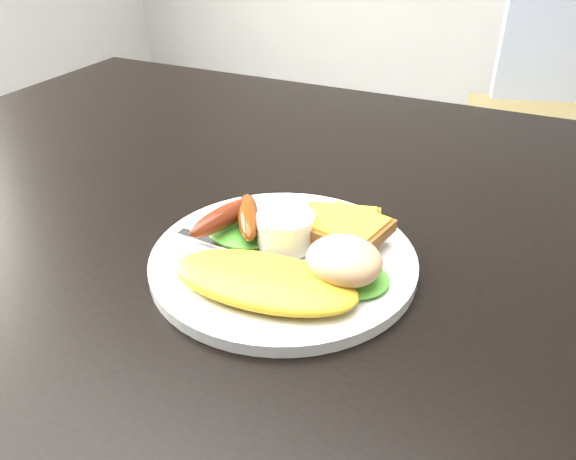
# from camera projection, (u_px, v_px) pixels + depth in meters

# --- Properties ---
(dining_table) EXTENTS (1.20, 0.80, 0.04)m
(dining_table) POSITION_uv_depth(u_px,v_px,m) (299.00, 212.00, 0.64)
(dining_table) COLOR black
(dining_table) RESTS_ON ground
(dining_chair) EXTENTS (0.58, 0.58, 0.06)m
(dining_chair) POSITION_uv_depth(u_px,v_px,m) (560.00, 130.00, 1.63)
(dining_chair) COLOR #A28B51
(dining_chair) RESTS_ON ground
(person) EXTENTS (0.68, 0.51, 1.71)m
(person) POSITION_uv_depth(u_px,v_px,m) (447.00, 28.00, 0.90)
(person) COLOR navy
(person) RESTS_ON ground
(plate) EXTENTS (0.24, 0.24, 0.01)m
(plate) POSITION_uv_depth(u_px,v_px,m) (283.00, 259.00, 0.51)
(plate) COLOR white
(plate) RESTS_ON dining_table
(lettuce_left) EXTENTS (0.09, 0.08, 0.01)m
(lettuce_left) POSITION_uv_depth(u_px,v_px,m) (247.00, 228.00, 0.54)
(lettuce_left) COLOR #2B8C19
(lettuce_left) RESTS_ON plate
(lettuce_right) EXTENTS (0.07, 0.06, 0.01)m
(lettuce_right) POSITION_uv_depth(u_px,v_px,m) (350.00, 277.00, 0.47)
(lettuce_right) COLOR green
(lettuce_right) RESTS_ON plate
(omelette) EXTENTS (0.17, 0.09, 0.02)m
(omelette) POSITION_uv_depth(u_px,v_px,m) (264.00, 281.00, 0.46)
(omelette) COLOR yellow
(omelette) RESTS_ON plate
(sausage_a) EXTENTS (0.04, 0.09, 0.02)m
(sausage_a) POSITION_uv_depth(u_px,v_px,m) (224.00, 217.00, 0.53)
(sausage_a) COLOR maroon
(sausage_a) RESTS_ON lettuce_left
(sausage_b) EXTENTS (0.06, 0.08, 0.02)m
(sausage_b) POSITION_uv_depth(u_px,v_px,m) (248.00, 216.00, 0.53)
(sausage_b) COLOR brown
(sausage_b) RESTS_ON lettuce_left
(ramekin) EXTENTS (0.07, 0.07, 0.03)m
(ramekin) POSITION_uv_depth(u_px,v_px,m) (286.00, 230.00, 0.51)
(ramekin) COLOR white
(ramekin) RESTS_ON plate
(toast_a) EXTENTS (0.09, 0.09, 0.01)m
(toast_a) POSITION_uv_depth(u_px,v_px,m) (341.00, 228.00, 0.54)
(toast_a) COLOR brown
(toast_a) RESTS_ON plate
(toast_b) EXTENTS (0.08, 0.08, 0.01)m
(toast_b) POSITION_uv_depth(u_px,v_px,m) (349.00, 229.00, 0.51)
(toast_b) COLOR brown
(toast_b) RESTS_ON toast_a
(potato_salad) EXTENTS (0.08, 0.07, 0.03)m
(potato_salad) POSITION_uv_depth(u_px,v_px,m) (344.00, 260.00, 0.46)
(potato_salad) COLOR beige
(potato_salad) RESTS_ON lettuce_right
(fork) EXTENTS (0.14, 0.02, 0.00)m
(fork) POSITION_uv_depth(u_px,v_px,m) (241.00, 251.00, 0.51)
(fork) COLOR #ADAFB7
(fork) RESTS_ON plate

